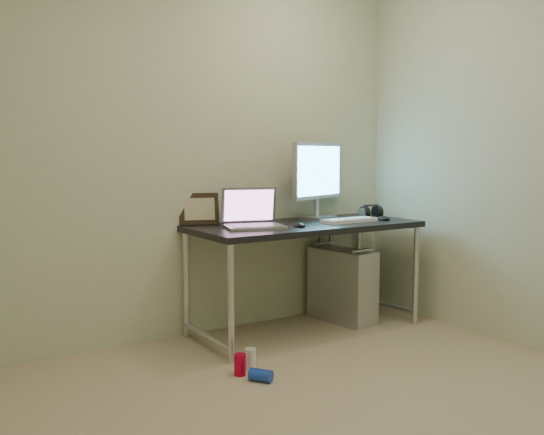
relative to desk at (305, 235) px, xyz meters
The scene contains 16 objects.
wall_back 1.04m from the desk, 156.06° to the left, with size 3.50×0.02×2.50m, color beige.
desk is the anchor object (origin of this frame).
tower_computer 0.55m from the desk, ahead, with size 0.29×0.53×0.57m.
cable_a 0.51m from the desk, 43.25° to the left, with size 0.01×0.01×0.70m, color black.
cable_b 0.57m from the desk, 34.37° to the left, with size 0.01×0.01×0.72m, color black.
can_red 1.14m from the desk, 148.03° to the right, with size 0.07×0.07×0.12m, color red.
can_white 1.04m from the desk, 147.65° to the right, with size 0.07×0.07×0.12m, color white.
can_blue 1.19m from the desk, 139.71° to the right, with size 0.07×0.07×0.12m, color blue.
laptop 0.44m from the desk, behind, with size 0.44×0.39×0.25m.
monitor 0.53m from the desk, 38.69° to the left, with size 0.57×0.25×0.56m.
keyboard 0.33m from the desk, 19.44° to the right, with size 0.42×0.14×0.03m, color white.
mouse_right 0.62m from the desk, 13.87° to the right, with size 0.08×0.12×0.04m, color black.
mouse_left 0.24m from the desk, 136.57° to the right, with size 0.06×0.10×0.03m, color black.
headphones 0.72m from the desk, ahead, with size 0.17×0.10×0.11m.
picture_frame 0.75m from the desk, 153.48° to the left, with size 0.27×0.03×0.21m, color black.
webcam 0.51m from the desk, 146.26° to the left, with size 0.05×0.04×0.13m.
Camera 1 is at (-1.65, -1.93, 1.22)m, focal length 40.00 mm.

